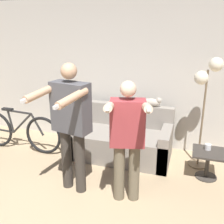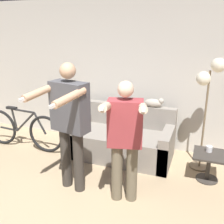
{
  "view_description": "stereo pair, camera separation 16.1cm",
  "coord_description": "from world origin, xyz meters",
  "views": [
    {
      "loc": [
        1.43,
        -1.6,
        2.13
      ],
      "look_at": [
        0.37,
        1.76,
        0.97
      ],
      "focal_mm": 42.0,
      "sensor_mm": 36.0,
      "label": 1
    },
    {
      "loc": [
        1.59,
        -1.55,
        2.13
      ],
      "look_at": [
        0.37,
        1.76,
        0.97
      ],
      "focal_mm": 42.0,
      "sensor_mm": 36.0,
      "label": 2
    }
  ],
  "objects": [
    {
      "name": "person_left",
      "position": [
        -0.01,
        1.2,
        1.01
      ],
      "size": [
        0.65,
        0.76,
        1.72
      ],
      "rotation": [
        0.0,
        0.0,
        -0.21
      ],
      "color": "#38332D",
      "rests_on": "ground_plane"
    },
    {
      "name": "floor_lamp",
      "position": [
        1.62,
        2.4,
        1.33
      ],
      "size": [
        0.39,
        0.3,
        1.72
      ],
      "color": "#756047",
      "rests_on": "ground_plane"
    },
    {
      "name": "cat",
      "position": [
        0.79,
        2.66,
        0.91
      ],
      "size": [
        0.42,
        0.14,
        0.16
      ],
      "color": "#B7AD9E",
      "rests_on": "couch"
    },
    {
      "name": "cup",
      "position": [
        1.72,
        2.12,
        0.46
      ],
      "size": [
        0.09,
        0.09,
        0.08
      ],
      "color": "white",
      "rests_on": "side_table"
    },
    {
      "name": "bicycle",
      "position": [
        -1.45,
        2.01,
        0.35
      ],
      "size": [
        1.66,
        0.07,
        0.77
      ],
      "color": "black",
      "rests_on": "ground_plane"
    },
    {
      "name": "side_table",
      "position": [
        1.74,
        2.06,
        0.3
      ],
      "size": [
        0.45,
        0.45,
        0.42
      ],
      "color": "#38332D",
      "rests_on": "ground_plane"
    },
    {
      "name": "person_right",
      "position": [
        0.74,
        1.2,
        0.89
      ],
      "size": [
        0.59,
        0.74,
        1.55
      ],
      "rotation": [
        0.0,
        0.0,
        0.25
      ],
      "color": "#6B604C",
      "rests_on": "ground_plane"
    },
    {
      "name": "couch",
      "position": [
        0.34,
        2.34,
        0.28
      ],
      "size": [
        1.68,
        0.85,
        0.84
      ],
      "color": "gray",
      "rests_on": "ground_plane"
    },
    {
      "name": "wall_back",
      "position": [
        0.0,
        2.91,
        1.3
      ],
      "size": [
        10.0,
        0.05,
        2.6
      ],
      "color": "beige",
      "rests_on": "ground_plane"
    }
  ]
}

